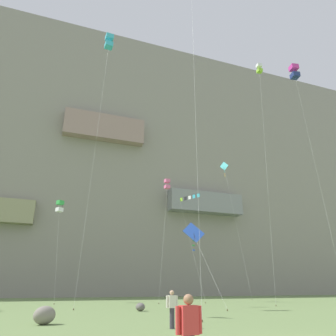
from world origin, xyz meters
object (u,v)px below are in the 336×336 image
Objects in this scene: kite_box_high_left at (109,42)px; kite_box_low_right at (60,206)px; kite_diamond_low_center at (194,234)px; kite_banner_front_field at (190,202)px; boulder_foreground_right at (140,307)px; kite_box_far_right at (259,70)px; boulder_near_cliff_base at (44,315)px; spectator_watching_right at (189,334)px; kite_box_near_cliff at (167,184)px; spectator_watching_left at (172,308)px; kite_diamond_high_right at (225,170)px; kite_box_high_center at (294,72)px.

kite_box_high_left is 22.55m from kite_box_low_right.
kite_banner_front_field is at bearing 67.89° from kite_diamond_low_center.
boulder_foreground_right is 33.63m from kite_box_far_right.
kite_box_far_right is 2.44× the size of kite_box_low_right.
kite_diamond_low_center is at bearing -47.14° from kite_box_low_right.
boulder_near_cliff_base is (-7.08, -7.78, 0.13)m from boulder_foreground_right.
spectator_watching_right is (2.63, -12.09, 0.43)m from boulder_near_cliff_base.
boulder_near_cliff_base is 27.06m from kite_box_low_right.
kite_box_near_cliff is at bearing 63.09° from boulder_foreground_right.
spectator_watching_left is 0.20× the size of kite_diamond_low_center.
kite_box_near_cliff is (9.25, 26.41, 14.74)m from spectator_watching_left.
kite_box_low_right is (-27.55, -4.39, -9.98)m from kite_diamond_high_right.
spectator_watching_right is at bearing -108.40° from spectator_watching_left.
boulder_foreground_right is 20.37m from spectator_watching_right.
kite_box_far_right reaches higher than kite_banner_front_field.
kite_box_high_left is at bearing 87.14° from spectator_watching_right.
kite_box_far_right is 3.79× the size of kite_diamond_low_center.
kite_diamond_low_center reaches higher than spectator_watching_left.
kite_box_far_right reaches higher than kite_box_low_right.
boulder_foreground_right is at bearing 81.76° from spectator_watching_left.
boulder_foreground_right is 0.09× the size of kite_box_low_right.
spectator_watching_left is 31.63m from kite_box_near_cliff.
kite_diamond_high_right is 15.96m from kite_box_near_cliff.
kite_box_high_center reaches higher than kite_banner_front_field.
spectator_watching_left is 30.70m from kite_box_low_right.
boulder_foreground_right is 37.80m from kite_box_high_center.
kite_diamond_high_right reaches higher than boulder_foreground_right.
kite_box_near_cliff is at bearing -154.77° from kite_diamond_high_right.
spectator_watching_right is 0.10× the size of kite_box_near_cliff.
kite_box_high_center is at bearing 7.96° from boulder_foreground_right.
kite_diamond_low_center is at bearing -129.13° from kite_diamond_high_right.
kite_box_high_left is 27.38m from kite_diamond_low_center.
spectator_watching_right is at bearing -86.66° from kite_box_low_right.
kite_diamond_low_center is 11.67m from kite_banner_front_field.
kite_diamond_high_right is 29.35m from kite_box_high_left.
kite_box_far_right is (23.71, 11.00, 28.92)m from boulder_near_cliff_base.
kite_box_low_right is 0.92× the size of kite_banner_front_field.
spectator_watching_left reaches higher than boulder_foreground_right.
kite_box_high_center is (29.66, 10.94, 30.02)m from boulder_near_cliff_base.
spectator_watching_right is at bearing -114.08° from kite_banner_front_field.
kite_box_high_left is at bearing 166.33° from kite_box_far_right.
spectator_watching_left is 0.10× the size of kite_box_near_cliff.
kite_box_low_right is at bearing 165.10° from kite_banner_front_field.
kite_box_far_right is at bearing -103.52° from kite_diamond_high_right.
kite_box_near_cliff is (14.66, 22.72, 15.17)m from boulder_near_cliff_base.
kite_box_low_right reaches higher than boulder_near_cliff_base.
kite_banner_front_field is (-12.60, 9.28, -17.83)m from kite_box_high_center.
kite_diamond_low_center is at bearing -179.21° from kite_box_far_right.
boulder_foreground_right is 0.03× the size of kite_box_high_center.
kite_box_near_cliff is at bearing 83.27° from kite_diamond_low_center.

